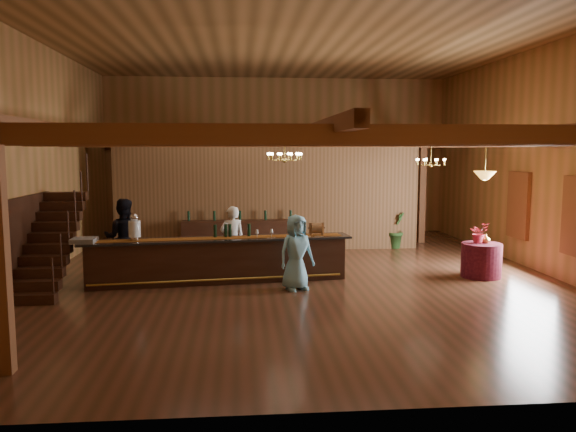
{
  "coord_description": "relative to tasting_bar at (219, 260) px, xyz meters",
  "views": [
    {
      "loc": [
        -1.34,
        -13.07,
        3.0
      ],
      "look_at": [
        -0.19,
        0.34,
        1.4
      ],
      "focal_mm": 35.0,
      "sensor_mm": 36.0,
      "label": 1
    }
  ],
  "objects": [
    {
      "name": "raffle_drum",
      "position": [
        2.25,
        0.2,
        0.67
      ],
      "size": [
        0.34,
        0.24,
        0.3
      ],
      "color": "brown",
      "rests_on": "tasting_bar"
    },
    {
      "name": "beverage_dispenser",
      "position": [
        -1.82,
        -0.15,
        0.78
      ],
      "size": [
        0.26,
        0.26,
        0.6
      ],
      "color": "silver",
      "rests_on": "tasting_bar"
    },
    {
      "name": "floor",
      "position": [
        1.83,
        0.48,
        -0.51
      ],
      "size": [
        14.0,
        14.0,
        0.0
      ],
      "primitive_type": "plane",
      "color": "#442A19",
      "rests_on": "ground"
    },
    {
      "name": "staff_second",
      "position": [
        -2.28,
        0.86,
        0.41
      ],
      "size": [
        0.93,
        0.75,
        1.85
      ],
      "primitive_type": "imported",
      "rotation": [
        0.0,
        0.0,
        3.19
      ],
      "color": "black",
      "rests_on": "floor"
    },
    {
      "name": "wall_front",
      "position": [
        1.83,
        -6.52,
        2.24
      ],
      "size": [
        12.0,
        0.1,
        5.5
      ],
      "primitive_type": "cube",
      "color": "#A46C3B",
      "rests_on": "floor"
    },
    {
      "name": "ceiling",
      "position": [
        1.83,
        0.48,
        4.99
      ],
      "size": [
        14.0,
        14.0,
        0.0
      ],
      "primitive_type": "plane",
      "rotation": [
        3.14,
        0.0,
        0.0
      ],
      "color": "olive",
      "rests_on": "wall_back"
    },
    {
      "name": "wall_right",
      "position": [
        7.83,
        0.48,
        2.24
      ],
      "size": [
        0.1,
        14.0,
        5.5
      ],
      "primitive_type": "cube",
      "color": "#A46C3B",
      "rests_on": "floor"
    },
    {
      "name": "partition_wall",
      "position": [
        1.33,
        3.98,
        1.04
      ],
      "size": [
        9.0,
        0.18,
        3.1
      ],
      "primitive_type": "cube",
      "color": "brown",
      "rests_on": "floor"
    },
    {
      "name": "beam_grid",
      "position": [
        1.83,
        0.99,
        2.73
      ],
      "size": [
        11.9,
        13.9,
        0.39
      ],
      "color": "brown",
      "rests_on": "wall_left"
    },
    {
      "name": "wall_back",
      "position": [
        1.83,
        7.48,
        2.24
      ],
      "size": [
        12.0,
        0.1,
        5.5
      ],
      "primitive_type": "cube",
      "color": "#A46C3B",
      "rests_on": "floor"
    },
    {
      "name": "chandelier_left",
      "position": [
        1.55,
        0.58,
        2.33
      ],
      "size": [
        0.8,
        0.8,
        0.52
      ],
      "color": "gold",
      "rests_on": "beam_grid"
    },
    {
      "name": "round_table",
      "position": [
        6.16,
        -0.01,
        -0.11
      ],
      "size": [
        0.93,
        0.93,
        0.8
      ],
      "primitive_type": "cylinder",
      "color": "maroon",
      "rests_on": "floor"
    },
    {
      "name": "floor_plant",
      "position": [
        5.26,
        4.01,
        0.05
      ],
      "size": [
        0.73,
        0.65,
        1.12
      ],
      "primitive_type": "imported",
      "rotation": [
        0.0,
        0.0,
        0.27
      ],
      "color": "#284D1D",
      "rests_on": "floor"
    },
    {
      "name": "chandelier_right",
      "position": [
        5.62,
        2.18,
        2.16
      ],
      "size": [
        0.8,
        0.8,
        0.68
      ],
      "color": "gold",
      "rests_on": "beam_grid"
    },
    {
      "name": "support_posts",
      "position": [
        1.83,
        -0.02,
        1.09
      ],
      "size": [
        9.2,
        10.2,
        3.2
      ],
      "color": "brown",
      "rests_on": "floor"
    },
    {
      "name": "pendant_lamp",
      "position": [
        6.16,
        -0.01,
        1.89
      ],
      "size": [
        0.52,
        0.52,
        0.9
      ],
      "color": "gold",
      "rests_on": "beam_grid"
    },
    {
      "name": "guest",
      "position": [
        1.68,
        -0.84,
        0.3
      ],
      "size": [
        0.93,
        0.78,
        1.62
      ],
      "primitive_type": "imported",
      "rotation": [
        0.0,
        0.0,
        0.39
      ],
      "color": "#7BC2D9",
      "rests_on": "floor"
    },
    {
      "name": "backbar_shelf",
      "position": [
        0.49,
        3.7,
        -0.04
      ],
      "size": [
        3.38,
        0.6,
        0.95
      ],
      "primitive_type": "cube",
      "rotation": [
        0.0,
        0.0,
        0.02
      ],
      "color": "#331D12",
      "rests_on": "floor"
    },
    {
      "name": "bartender",
      "position": [
        0.29,
        0.86,
        0.31
      ],
      "size": [
        0.68,
        0.53,
        1.65
      ],
      "primitive_type": "imported",
      "rotation": [
        0.0,
        0.0,
        3.38
      ],
      "color": "silver",
      "rests_on": "floor"
    },
    {
      "name": "bar_bottle_2",
      "position": [
        0.26,
        0.15,
        0.65
      ],
      "size": [
        0.07,
        0.07,
        0.3
      ],
      "primitive_type": "cylinder",
      "color": "black",
      "rests_on": "tasting_bar"
    },
    {
      "name": "wall_left",
      "position": [
        -4.17,
        0.48,
        2.24
      ],
      "size": [
        0.1,
        14.0,
        5.5
      ],
      "primitive_type": "cube",
      "color": "#A46C3B",
      "rests_on": "floor"
    },
    {
      "name": "window_right_back",
      "position": [
        7.78,
        1.48,
        1.04
      ],
      "size": [
        0.12,
        1.05,
        1.75
      ],
      "primitive_type": "cube",
      "color": "white",
      "rests_on": "wall_right"
    },
    {
      "name": "glass_rack_tray",
      "position": [
        -2.86,
        -0.36,
        0.55
      ],
      "size": [
        0.5,
        0.5,
        0.1
      ],
      "primitive_type": "cube",
      "color": "gray",
      "rests_on": "tasting_bar"
    },
    {
      "name": "staircase",
      "position": [
        -3.62,
        -0.26,
        0.49
      ],
      "size": [
        1.0,
        2.8,
        2.0
      ],
      "color": "#331D12",
      "rests_on": "floor"
    },
    {
      "name": "bar_bottle_3",
      "position": [
        0.69,
        0.19,
        0.65
      ],
      "size": [
        0.07,
        0.07,
        0.3
      ],
      "primitive_type": "cylinder",
      "color": "black",
      "rests_on": "tasting_bar"
    },
    {
      "name": "bar_bottle_1",
      "position": [
        0.16,
        0.13,
        0.65
      ],
      "size": [
        0.07,
        0.07,
        0.3
      ],
      "primitive_type": "cylinder",
      "color": "black",
      "rests_on": "tasting_bar"
    },
    {
      "name": "table_flowers",
      "position": [
        6.1,
        0.08,
        0.53
      ],
      "size": [
        0.53,
        0.49,
        0.49
      ],
      "primitive_type": "imported",
      "rotation": [
        0.0,
        0.0,
        0.29
      ],
      "color": "#C72E3F",
      "rests_on": "round_table"
    },
    {
      "name": "tasting_bar",
      "position": [
        0.0,
        0.0,
        0.0
      ],
      "size": [
        6.09,
        1.41,
        1.02
      ],
      "rotation": [
        0.0,
        0.0,
        0.11
      ],
      "color": "#331D12",
      "rests_on": "floor"
    },
    {
      "name": "table_vase",
      "position": [
        6.27,
        0.04,
        0.46
      ],
      "size": [
        0.18,
        0.18,
        0.33
      ],
      "primitive_type": "imported",
      "rotation": [
        0.0,
        0.0,
        0.11
      ],
      "color": "gold",
      "rests_on": "round_table"
    },
    {
      "name": "backroom_boxes",
      "position": [
        1.54,
        5.98,
        0.02
      ],
      "size": [
        4.1,
        0.6,
        1.1
      ],
      "color": "#331D12",
      "rests_on": "floor"
    },
    {
      "name": "bar_bottle_0",
      "position": [
        -0.08,
        0.11,
        0.65
      ],
      "size": [
        0.07,
        0.07,
        0.3
      ],
      "primitive_type": "cylinder",
      "color": "black",
      "rests_on": "tasting_bar"
    }
  ]
}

